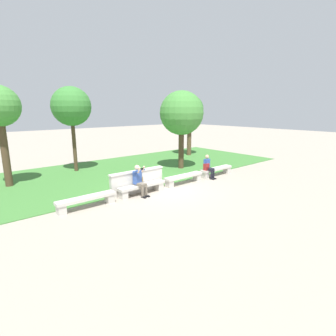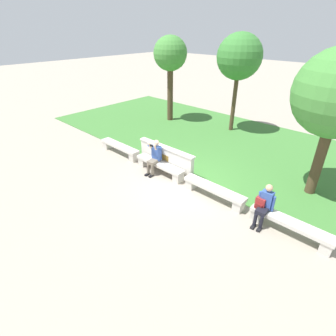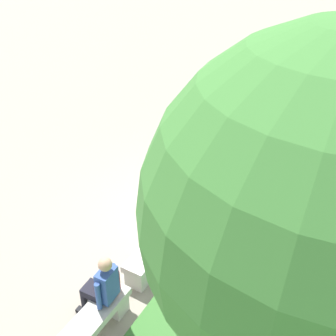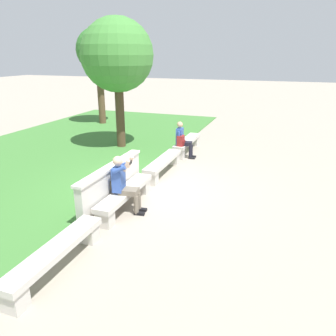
{
  "view_description": "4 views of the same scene",
  "coord_description": "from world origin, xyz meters",
  "px_view_note": "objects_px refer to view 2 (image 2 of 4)",
  "views": [
    {
      "loc": [
        -7.49,
        -9.03,
        3.64
      ],
      "look_at": [
        -0.04,
        -0.31,
        1.04
      ],
      "focal_mm": 28.0,
      "sensor_mm": 36.0,
      "label": 1
    },
    {
      "loc": [
        5.12,
        -6.33,
        5.12
      ],
      "look_at": [
        -0.32,
        -0.54,
        0.78
      ],
      "focal_mm": 28.0,
      "sensor_mm": 36.0,
      "label": 2
    },
    {
      "loc": [
        5.93,
        2.73,
        5.1
      ],
      "look_at": [
        -0.05,
        -0.72,
        0.86
      ],
      "focal_mm": 42.0,
      "sensor_mm": 36.0,
      "label": 3
    },
    {
      "loc": [
        -7.51,
        -3.32,
        3.43
      ],
      "look_at": [
        -0.5,
        -0.79,
        0.83
      ],
      "focal_mm": 35.0,
      "sensor_mm": 36.0,
      "label": 4
    }
  ],
  "objects_px": {
    "bench_far": "(290,225)",
    "person_distant": "(265,204)",
    "backpack": "(261,203)",
    "bench_near": "(160,166)",
    "bench_main": "(120,148)",
    "person_photographer": "(155,155)",
    "bench_mid": "(214,190)",
    "tree_behind_wall": "(239,57)",
    "tree_far_back": "(170,56)"
  },
  "relations": [
    {
      "from": "bench_main",
      "to": "tree_behind_wall",
      "type": "distance_m",
      "value": 7.29
    },
    {
      "from": "person_distant",
      "to": "bench_far",
      "type": "bearing_deg",
      "value": 4.88
    },
    {
      "from": "bench_main",
      "to": "person_photographer",
      "type": "distance_m",
      "value": 2.37
    },
    {
      "from": "bench_near",
      "to": "person_distant",
      "type": "bearing_deg",
      "value": -0.89
    },
    {
      "from": "bench_main",
      "to": "tree_far_back",
      "type": "distance_m",
      "value": 6.33
    },
    {
      "from": "tree_behind_wall",
      "to": "person_distant",
      "type": "bearing_deg",
      "value": -52.27
    },
    {
      "from": "backpack",
      "to": "tree_far_back",
      "type": "height_order",
      "value": "tree_far_back"
    },
    {
      "from": "person_photographer",
      "to": "person_distant",
      "type": "height_order",
      "value": "person_photographer"
    },
    {
      "from": "bench_mid",
      "to": "tree_far_back",
      "type": "height_order",
      "value": "tree_far_back"
    },
    {
      "from": "backpack",
      "to": "person_photographer",
      "type": "bearing_deg",
      "value": -179.57
    },
    {
      "from": "bench_mid",
      "to": "person_photographer",
      "type": "bearing_deg",
      "value": -178.37
    },
    {
      "from": "tree_far_back",
      "to": "tree_behind_wall",
      "type": "bearing_deg",
      "value": 15.21
    },
    {
      "from": "backpack",
      "to": "person_distant",
      "type": "bearing_deg",
      "value": -9.93
    },
    {
      "from": "tree_far_back",
      "to": "bench_near",
      "type": "bearing_deg",
      "value": -50.7
    },
    {
      "from": "tree_behind_wall",
      "to": "person_photographer",
      "type": "bearing_deg",
      "value": -87.0
    },
    {
      "from": "person_distant",
      "to": "person_photographer",
      "type": "bearing_deg",
      "value": -179.86
    },
    {
      "from": "bench_main",
      "to": "bench_far",
      "type": "xyz_separation_m",
      "value": [
        7.56,
        0.0,
        0.0
      ]
    },
    {
      "from": "bench_far",
      "to": "person_distant",
      "type": "xyz_separation_m",
      "value": [
        -0.78,
        -0.07,
        0.36
      ]
    },
    {
      "from": "bench_main",
      "to": "person_photographer",
      "type": "relative_size",
      "value": 1.71
    },
    {
      "from": "person_distant",
      "to": "backpack",
      "type": "bearing_deg",
      "value": 170.07
    },
    {
      "from": "bench_mid",
      "to": "bench_far",
      "type": "relative_size",
      "value": 1.0
    },
    {
      "from": "bench_near",
      "to": "person_photographer",
      "type": "height_order",
      "value": "person_photographer"
    },
    {
      "from": "bench_near",
      "to": "tree_behind_wall",
      "type": "bearing_deg",
      "value": 94.79
    },
    {
      "from": "bench_main",
      "to": "bench_mid",
      "type": "bearing_deg",
      "value": 0.0
    },
    {
      "from": "tree_far_back",
      "to": "backpack",
      "type": "bearing_deg",
      "value": -31.77
    },
    {
      "from": "bench_mid",
      "to": "tree_far_back",
      "type": "distance_m",
      "value": 9.06
    },
    {
      "from": "bench_near",
      "to": "bench_far",
      "type": "height_order",
      "value": "same"
    },
    {
      "from": "bench_main",
      "to": "backpack",
      "type": "distance_m",
      "value": 6.66
    },
    {
      "from": "bench_near",
      "to": "person_distant",
      "type": "xyz_separation_m",
      "value": [
        4.26,
        -0.07,
        0.36
      ]
    },
    {
      "from": "person_photographer",
      "to": "backpack",
      "type": "height_order",
      "value": "person_photographer"
    },
    {
      "from": "bench_mid",
      "to": "person_photographer",
      "type": "relative_size",
      "value": 1.71
    },
    {
      "from": "bench_far",
      "to": "tree_behind_wall",
      "type": "height_order",
      "value": "tree_behind_wall"
    },
    {
      "from": "bench_near",
      "to": "bench_mid",
      "type": "distance_m",
      "value": 2.52
    },
    {
      "from": "tree_far_back",
      "to": "bench_far",
      "type": "bearing_deg",
      "value": -28.98
    },
    {
      "from": "person_distant",
      "to": "tree_behind_wall",
      "type": "height_order",
      "value": "tree_behind_wall"
    },
    {
      "from": "backpack",
      "to": "bench_near",
      "type": "bearing_deg",
      "value": 179.39
    },
    {
      "from": "person_distant",
      "to": "tree_far_back",
      "type": "xyz_separation_m",
      "value": [
        -8.44,
        5.17,
        2.99
      ]
    },
    {
      "from": "bench_far",
      "to": "person_distant",
      "type": "relative_size",
      "value": 1.79
    },
    {
      "from": "person_photographer",
      "to": "tree_behind_wall",
      "type": "distance_m",
      "value": 6.88
    },
    {
      "from": "tree_behind_wall",
      "to": "tree_far_back",
      "type": "xyz_separation_m",
      "value": [
        -3.67,
        -1.0,
        -0.1
      ]
    },
    {
      "from": "bench_far",
      "to": "backpack",
      "type": "relative_size",
      "value": 5.27
    },
    {
      "from": "bench_near",
      "to": "person_distant",
      "type": "relative_size",
      "value": 1.79
    },
    {
      "from": "bench_mid",
      "to": "bench_far",
      "type": "bearing_deg",
      "value": 0.0
    },
    {
      "from": "bench_mid",
      "to": "person_distant",
      "type": "bearing_deg",
      "value": -2.18
    },
    {
      "from": "person_distant",
      "to": "tree_far_back",
      "type": "bearing_deg",
      "value": 148.5
    },
    {
      "from": "bench_mid",
      "to": "tree_behind_wall",
      "type": "xyz_separation_m",
      "value": [
        -3.03,
        6.1,
        3.45
      ]
    },
    {
      "from": "bench_near",
      "to": "tree_far_back",
      "type": "height_order",
      "value": "tree_far_back"
    },
    {
      "from": "bench_mid",
      "to": "person_photographer",
      "type": "height_order",
      "value": "person_photographer"
    },
    {
      "from": "person_photographer",
      "to": "person_distant",
      "type": "distance_m",
      "value": 4.45
    },
    {
      "from": "bench_far",
      "to": "backpack",
      "type": "distance_m",
      "value": 0.96
    }
  ]
}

